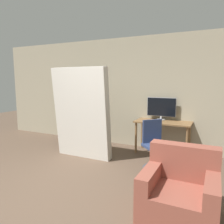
# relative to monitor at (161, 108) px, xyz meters

# --- Properties ---
(ground_plane) EXTENTS (16.00, 16.00, 0.00)m
(ground_plane) POSITION_rel_monitor_xyz_m (-0.87, -2.94, -1.03)
(ground_plane) COLOR brown
(wall_back) EXTENTS (8.00, 0.06, 2.70)m
(wall_back) POSITION_rel_monitor_xyz_m (-0.87, 0.14, 0.32)
(wall_back) COLOR tan
(wall_back) RESTS_ON ground
(desk) EXTENTS (1.23, 0.57, 0.74)m
(desk) POSITION_rel_monitor_xyz_m (0.09, -0.17, -0.39)
(desk) COLOR brown
(desk) RESTS_ON ground
(monitor) EXTENTS (0.67, 0.19, 0.52)m
(monitor) POSITION_rel_monitor_xyz_m (0.00, 0.00, 0.00)
(monitor) COLOR #B7B7BC
(monitor) RESTS_ON desk
(office_chair) EXTENTS (0.62, 0.62, 0.91)m
(office_chair) POSITION_rel_monitor_xyz_m (0.16, -1.07, -0.66)
(office_chair) COLOR #4C4C51
(office_chair) RESTS_ON ground
(bookshelf) EXTENTS (0.66, 0.31, 1.71)m
(bookshelf) POSITION_rel_monitor_xyz_m (-2.61, -0.01, -0.16)
(bookshelf) COLOR #2D2319
(bookshelf) RESTS_ON ground
(mattress_near) EXTENTS (1.25, 0.36, 1.93)m
(mattress_near) POSITION_rel_monitor_xyz_m (-1.40, -1.20, -0.06)
(mattress_near) COLOR silver
(mattress_near) RESTS_ON ground
(armchair) EXTENTS (0.85, 0.80, 0.85)m
(armchair) POSITION_rel_monitor_xyz_m (0.82, -2.45, -0.71)
(armchair) COLOR #934C3D
(armchair) RESTS_ON ground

